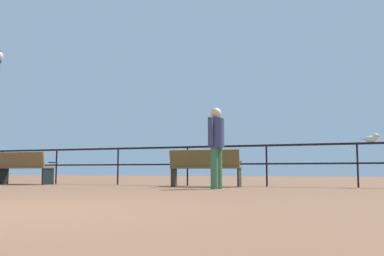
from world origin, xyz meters
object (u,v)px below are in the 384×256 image
at_px(bench_far_left, 23,166).
at_px(bench_near_left, 205,165).
at_px(seagull_on_rail, 372,138).
at_px(person_by_bench, 216,142).

distance_m(bench_far_left, bench_near_left, 5.48).
relative_size(bench_near_left, seagull_on_rail, 4.25).
distance_m(bench_near_left, seagull_on_rail, 3.87).
xyz_separation_m(bench_near_left, person_by_bench, (0.64, -1.14, 0.47)).
bearing_deg(bench_near_left, person_by_bench, -60.77).
height_order(bench_far_left, bench_near_left, bench_far_left).
relative_size(bench_far_left, person_by_bench, 1.00).
distance_m(bench_near_left, person_by_bench, 1.39).
bearing_deg(seagull_on_rail, person_by_bench, -148.40).
bearing_deg(bench_near_left, bench_far_left, -179.92).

